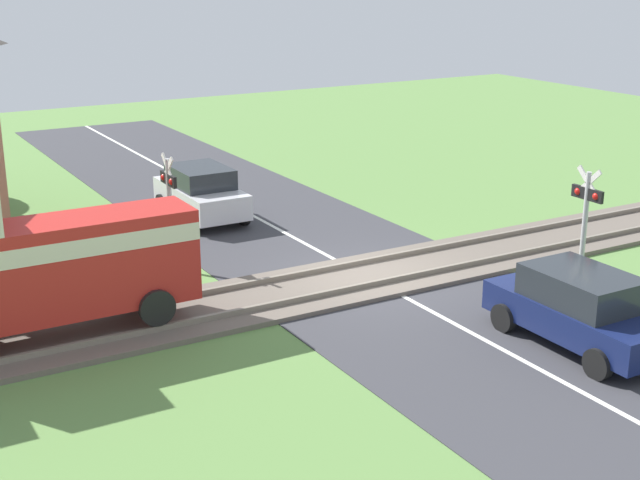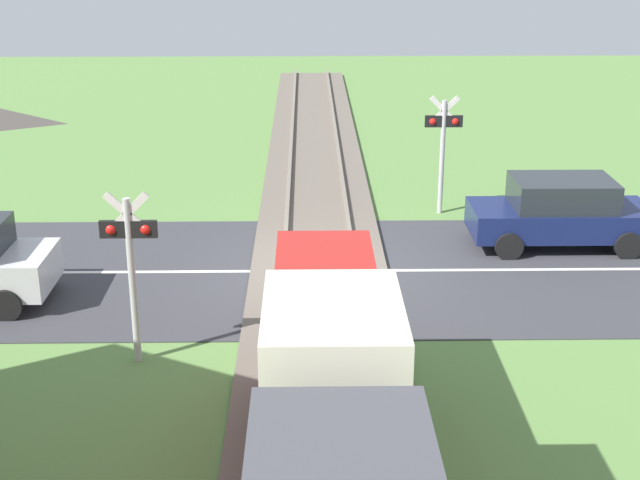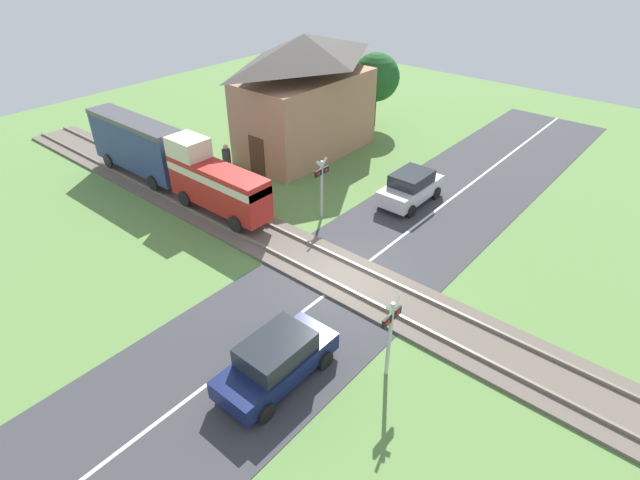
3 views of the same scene
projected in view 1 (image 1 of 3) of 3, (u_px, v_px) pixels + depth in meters
The scene contains 7 objects.
ground_plane at pixel (369, 279), 21.40m from camera, with size 60.00×60.00×0.00m, color #5B8442.
road_surface at pixel (370, 279), 21.40m from camera, with size 48.00×6.40×0.02m.
track_bed at pixel (370, 276), 21.38m from camera, with size 2.80×48.00×0.24m.
car_near_crossing at pixel (580, 308), 17.46m from camera, with size 3.92×1.78×1.55m.
car_far_side at pixel (201, 192), 26.13m from camera, with size 3.67×1.79×1.58m.
crossing_signal_west_approach at pixel (586, 212), 20.18m from camera, with size 0.90×0.18×2.91m.
crossing_signal_east_approach at pixel (169, 196), 21.51m from camera, with size 0.90×0.18×2.91m.
Camera 1 is at (-16.82, 11.14, 7.29)m, focal length 50.00 mm.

